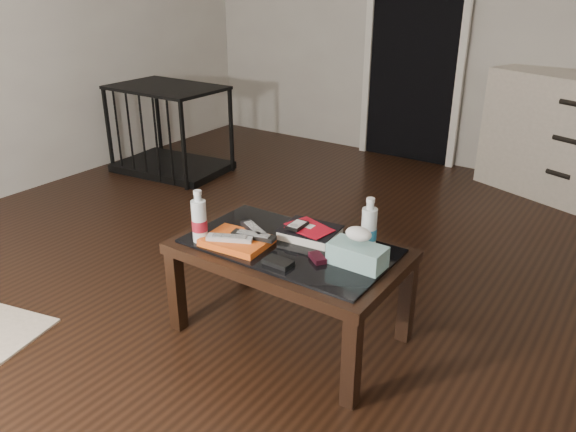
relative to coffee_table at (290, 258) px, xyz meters
The scene contains 17 objects.
ground 0.60m from the coffee_table, 123.68° to the left, with size 5.00×5.00×0.00m, color black.
doorway 2.98m from the coffee_table, 102.86° to the left, with size 0.90×0.08×2.07m.
coffee_table is the anchor object (origin of this frame).
dresser 2.70m from the coffee_table, 74.87° to the left, with size 1.30×0.90×0.90m.
pet_crate 2.56m from the coffee_table, 147.18° to the left, with size 0.96×0.69×0.71m.
magazines 0.25m from the coffee_table, 147.40° to the right, with size 0.28×0.21×0.03m, color #ED5716.
remote_silver 0.28m from the coffee_table, 142.13° to the right, with size 0.20×0.05×0.02m, color #B4B5B9.
remote_black_front 0.19m from the coffee_table, 148.58° to the right, with size 0.20×0.05×0.02m, color black.
remote_black_back 0.20m from the coffee_table, 169.68° to the right, with size 0.20×0.05×0.02m, color black.
textbook 0.15m from the coffee_table, 73.78° to the left, with size 0.25×0.20×0.05m, color black.
dvd_mailers 0.16m from the coffee_table, 78.89° to the left, with size 0.19×0.14×0.01m, color #AC0B1C.
ipod 0.15m from the coffee_table, 100.48° to the left, with size 0.06×0.10×0.02m, color black.
flip_phone 0.20m from the coffee_table, 17.38° to the right, with size 0.09×0.05×0.02m, color black.
wallet 0.20m from the coffee_table, 70.47° to the right, with size 0.12×0.07×0.02m, color black.
water_bottle_left 0.44m from the coffee_table, 151.57° to the right, with size 0.07×0.07×0.24m, color white.
water_bottle_right 0.38m from the coffee_table, 26.42° to the left, with size 0.07×0.07×0.24m, color white.
tissue_box 0.35m from the coffee_table, ahead, with size 0.23×0.12×0.09m, color #22767E.
Camera 1 is at (1.48, -2.19, 1.56)m, focal length 35.00 mm.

